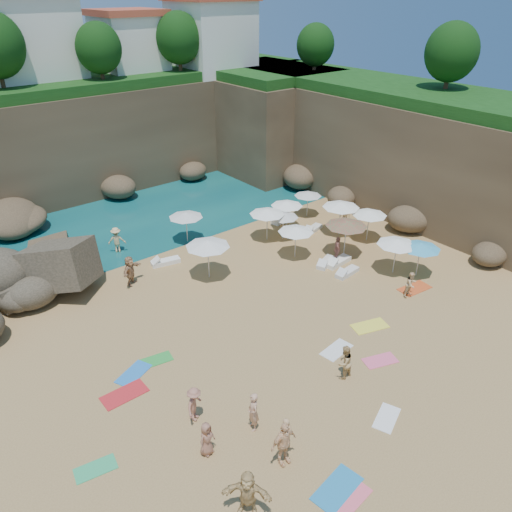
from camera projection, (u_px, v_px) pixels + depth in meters
ground at (263, 324)px, 25.44m from camera, size 120.00×120.00×0.00m
seawater at (54, 173)px, 45.86m from camera, size 120.00×120.00×0.00m
cliff_back at (90, 137)px, 41.65m from camera, size 44.00×8.00×8.00m
cliff_right at (382, 146)px, 39.50m from camera, size 8.00×30.00×8.00m
cliff_corner at (266, 121)px, 46.56m from camera, size 10.00×12.00×8.00m
clifftop_buildings at (83, 42)px, 39.26m from camera, size 28.48×9.48×7.00m
clifftop_trees at (142, 47)px, 35.99m from camera, size 35.60×23.82×4.40m
rock_outcrop at (26, 315)px, 26.16m from camera, size 8.80×7.72×2.94m
parasol_0 at (186, 215)px, 32.68m from camera, size 2.26×2.26×2.14m
parasol_1 at (208, 243)px, 28.44m from camera, size 2.59×2.59×2.45m
parasol_2 at (341, 205)px, 33.60m from camera, size 2.52×2.52×2.38m
parasol_3 at (267, 212)px, 32.92m from camera, size 2.36×2.36×2.23m
parasol_4 at (308, 194)px, 36.56m from camera, size 2.00×2.00×1.89m
parasol_5 at (287, 203)px, 34.46m from camera, size 2.22×2.22×2.10m
parasol_6 at (347, 223)px, 30.77m from camera, size 2.63×2.63×2.49m
parasol_7 at (283, 215)px, 33.15m from camera, size 2.02×2.02×1.91m
parasol_8 at (296, 229)px, 30.78m from camera, size 2.23×2.23×2.11m
parasol_9 at (397, 242)px, 29.04m from camera, size 2.36×2.36×2.23m
parasol_10 at (421, 246)px, 28.76m from camera, size 2.28×2.28×2.16m
parasol_11 at (370, 213)px, 32.86m from camera, size 2.32×2.32×2.19m
lounger_0 at (166, 262)px, 30.86m from camera, size 1.86×0.96×0.28m
lounger_1 at (283, 218)px, 36.53m from camera, size 2.16×1.11×0.32m
lounger_2 at (313, 229)px, 34.99m from camera, size 1.81×0.97×0.27m
lounger_3 at (326, 263)px, 30.79m from camera, size 1.80×1.14×0.27m
lounger_4 at (347, 272)px, 29.73m from camera, size 1.76×0.74×0.27m
lounger_5 at (338, 262)px, 30.84m from camera, size 1.95×0.83×0.30m
towel_0 at (337, 489)px, 17.10m from camera, size 2.05×1.23×0.03m
towel_1 at (351, 498)px, 16.80m from camera, size 1.61×0.92×0.03m
towel_3 at (96, 469)px, 17.82m from camera, size 1.57×0.97×0.03m
towel_5 at (336, 350)px, 23.61m from camera, size 1.75×1.03×0.03m
towel_7 at (124, 394)px, 21.05m from camera, size 1.90×0.95×0.03m
towel_8 at (134, 374)px, 22.17m from camera, size 1.87×1.44×0.03m
towel_9 at (380, 360)px, 22.94m from camera, size 1.74×1.27×0.03m
towel_10 at (415, 288)px, 28.39m from camera, size 2.01×1.18×0.03m
towel_11 at (156, 360)px, 22.97m from camera, size 1.61×1.01×0.03m
towel_12 at (370, 326)px, 25.25m from camera, size 2.03×1.44×0.03m
towel_13 at (387, 418)px, 19.90m from camera, size 1.68×1.25×0.03m
person_stand_1 at (344, 362)px, 21.62m from camera, size 0.83×0.66×1.65m
person_stand_2 at (117, 240)px, 31.91m from camera, size 1.19×0.95×1.71m
person_stand_3 at (337, 249)px, 30.79m from camera, size 0.96×1.02×1.69m
person_stand_4 at (345, 215)px, 35.68m from camera, size 0.73×0.81×1.47m
person_stand_5 at (130, 270)px, 28.44m from camera, size 1.65×1.27×1.78m
person_stand_6 at (253, 412)px, 19.07m from camera, size 0.60×0.73×1.72m
person_lie_0 at (195, 415)px, 19.77m from camera, size 1.68×1.83×0.41m
person_lie_1 at (283, 458)px, 17.96m from camera, size 1.18×1.92×0.46m
person_lie_2 at (207, 449)px, 18.34m from camera, size 1.03×1.56×0.38m
person_lie_3 at (248, 506)px, 16.29m from camera, size 2.40×2.39×0.47m
person_lie_4 at (286, 444)px, 18.56m from camera, size 1.13×1.50×0.34m
person_lie_5 at (410, 292)px, 27.57m from camera, size 0.73×1.49×0.56m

